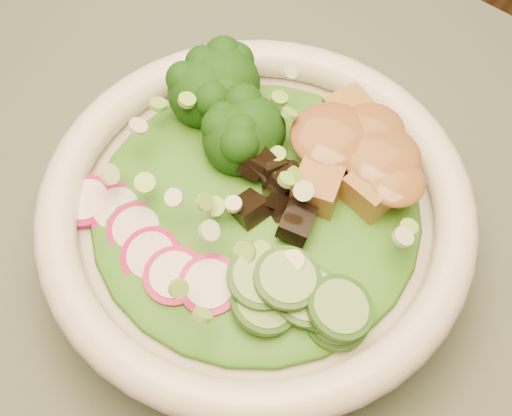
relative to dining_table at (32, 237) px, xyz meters
The scene contains 10 objects.
dining_table is the anchor object (origin of this frame).
salad_bowl 0.27m from the dining_table, 18.68° to the left, with size 0.29×0.29×0.08m.
lettuce_bed 0.28m from the dining_table, 18.68° to the left, with size 0.22×0.22×0.03m, color #205A13.
broccoli_florets 0.26m from the dining_table, 33.18° to the left, with size 0.08×0.07×0.05m, color black, non-canonical shape.
radish_slices 0.26m from the dining_table, ahead, with size 0.12×0.04×0.02m, color #A60C50, non-canonical shape.
cucumber_slices 0.33m from the dining_table, ahead, with size 0.07×0.07×0.04m, color #87BF6A, non-canonical shape.
mushroom_heap 0.30m from the dining_table, 21.02° to the left, with size 0.07×0.07×0.04m, color black, non-canonical shape.
tofu_cubes 0.33m from the dining_table, 28.71° to the left, with size 0.10×0.06×0.04m, color #9B6733, non-canonical shape.
peanut_sauce 0.34m from the dining_table, 28.71° to the left, with size 0.07×0.06×0.02m, color brown.
scallion_garnish 0.30m from the dining_table, 18.68° to the left, with size 0.20×0.20×0.03m, color #76B03E, non-canonical shape.
Camera 1 is at (0.36, -0.12, 1.21)m, focal length 50.00 mm.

